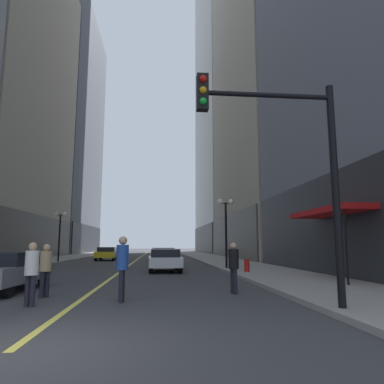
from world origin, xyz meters
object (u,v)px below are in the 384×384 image
Objects in this scene: street_lamp_right_mid at (226,218)px; fire_hydrant_right at (247,267)px; car_grey at (7,270)px; pedestrian_in_white_shirt at (32,269)px; car_white at (165,259)px; pedestrian_in_tan_trench at (46,266)px; street_lamp_left_far at (60,225)px; pedestrian_in_black_coat at (234,264)px; pedestrian_in_blue_hoodie at (122,263)px; car_silver at (163,255)px; car_yellow at (107,253)px; traffic_light_near_right at (292,154)px.

fire_hydrant_right is at bearing -80.67° from street_lamp_right_mid.
pedestrian_in_white_shirt is at bearing -59.61° from car_grey.
car_white is 2.58× the size of pedestrian_in_tan_trench.
car_grey is 1.03× the size of street_lamp_left_far.
pedestrian_in_black_coat is 6.05m from pedestrian_in_white_shirt.
pedestrian_in_blue_hoodie is (4.19, -2.78, 0.34)m from car_grey.
car_yellow is (-5.60, 7.92, -0.00)m from car_silver.
car_silver is 0.84× the size of traffic_light_near_right.
pedestrian_in_white_shirt reaches higher than car_silver.
pedestrian_in_white_shirt is at bearing -107.71° from car_white.
pedestrian_in_black_coat is 1.01× the size of pedestrian_in_white_shirt.
pedestrian_in_tan_trench is at bearing -111.09° from car_white.
pedestrian_in_white_shirt reaches higher than fire_hydrant_right.
street_lamp_left_far is at bearing 141.72° from street_lamp_right_mid.
pedestrian_in_blue_hoodie reaches higher than car_white.
traffic_light_near_right reaches higher than pedestrian_in_tan_trench.
car_yellow is (0.02, 23.88, 0.00)m from car_grey.
traffic_light_near_right is 26.63m from street_lamp_left_far.
traffic_light_near_right is (6.57, -3.38, 2.82)m from pedestrian_in_tan_trench.
pedestrian_in_black_coat is 0.37× the size of street_lamp_right_mid.
car_grey is 1.03× the size of street_lamp_right_mid.
street_lamp_left_far is (-5.18, 20.51, 2.33)m from pedestrian_in_tan_trench.
traffic_light_near_right is 13.84m from street_lamp_right_mid.
pedestrian_in_tan_trench is 13.11m from street_lamp_right_mid.
car_silver is 2.91× the size of pedestrian_in_white_shirt.
traffic_light_near_right reaches higher than pedestrian_in_white_shirt.
pedestrian_in_tan_trench reaches higher than car_silver.
car_silver is 1.15× the size of car_yellow.
pedestrian_in_black_coat is (7.64, -25.25, 0.24)m from car_yellow.
car_white is 0.73× the size of traffic_light_near_right.
car_silver is at bearing 112.71° from fire_hydrant_right.
car_grey is at bearing 149.02° from traffic_light_near_right.
car_yellow is 26.38m from pedestrian_in_black_coat.
pedestrian_in_black_coat is 4.63m from traffic_light_near_right.
car_grey is 13.10m from street_lamp_right_mid.
pedestrian_in_blue_hoodie reaches higher than pedestrian_in_tan_trench.
street_lamp_left_far reaches higher than fire_hydrant_right.
car_grey is at bearing 120.39° from pedestrian_in_white_shirt.
car_grey and car_white have the same top height.
pedestrian_in_blue_hoodie is (4.17, -26.65, 0.34)m from car_yellow.
fire_hydrant_right is (2.23, 7.11, -0.56)m from pedestrian_in_black_coat.
pedestrian_in_white_shirt is (-2.28, -0.48, -0.11)m from pedestrian_in_blue_hoodie.
pedestrian_in_blue_hoodie is 2.33m from pedestrian_in_white_shirt.
car_grey is 9.97m from car_white.
pedestrian_in_black_coat is (7.66, -1.38, 0.24)m from car_grey.
pedestrian_in_tan_trench is (-0.14, 1.62, -0.03)m from pedestrian_in_white_shirt.
car_silver is 1.08× the size of street_lamp_right_mid.
car_silver is 18.79m from pedestrian_in_blue_hoodie.
pedestrian_in_black_coat is at bearing 21.99° from pedestrian_in_blue_hoodie.
street_lamp_right_mid is at bearing -38.28° from street_lamp_left_far.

